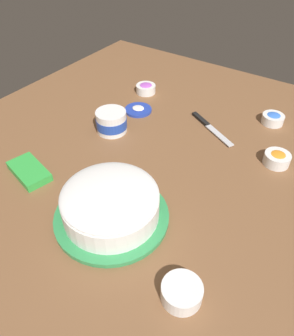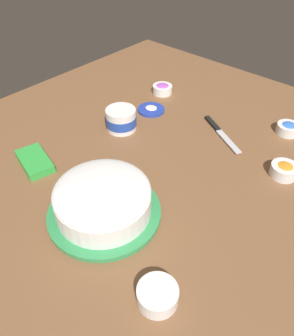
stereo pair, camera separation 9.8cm
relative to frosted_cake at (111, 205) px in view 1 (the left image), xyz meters
name	(u,v)px [view 1 (the left image)]	position (x,y,z in m)	size (l,w,h in m)	color
ground_plane	(162,158)	(0.02, -0.29, -0.05)	(1.54, 1.54, 0.00)	brown
frosted_cake	(111,205)	(0.00, 0.00, 0.00)	(0.31, 0.31, 0.11)	#339351
frosting_tub	(111,121)	(0.26, -0.32, -0.01)	(0.11, 0.11, 0.08)	white
frosting_tub_lid	(138,110)	(0.26, -0.49, -0.04)	(0.11, 0.11, 0.02)	#233DAD
spreading_knife	(208,126)	(-0.02, -0.54, -0.04)	(0.22, 0.13, 0.01)	silver
sprinkle_bowl_rainbow	(146,88)	(0.32, -0.63, -0.03)	(0.08, 0.08, 0.04)	white
sprinkle_bowl_orange	(277,158)	(-0.29, -0.47, -0.03)	(0.08, 0.08, 0.04)	white
sprinkle_bowl_blue	(273,118)	(-0.21, -0.70, -0.03)	(0.08, 0.08, 0.04)	white
sprinkle_bowl_yellow	(182,292)	(-0.27, 0.09, -0.03)	(0.09, 0.09, 0.04)	white
candy_box_lower	(29,171)	(0.32, 0.01, -0.04)	(0.15, 0.08, 0.02)	green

